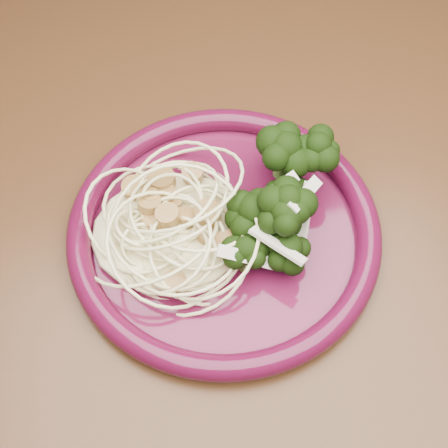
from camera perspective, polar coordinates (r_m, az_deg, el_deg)
dining_table at (r=0.67m, az=-10.25°, el=-4.11°), size 1.20×0.80×0.75m
dinner_plate at (r=0.56m, az=-0.00°, el=-0.53°), size 0.32×0.32×0.02m
spaghetti_pile at (r=0.55m, az=-4.84°, el=-0.01°), size 0.16×0.15×0.03m
scallop_cluster at (r=0.52m, az=-5.12°, el=2.13°), size 0.14×0.14×0.04m
broccoli_pile at (r=0.54m, az=5.99°, el=0.98°), size 0.12×0.18×0.06m
onion_garnish at (r=0.51m, az=6.33°, el=3.08°), size 0.09×0.11×0.05m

